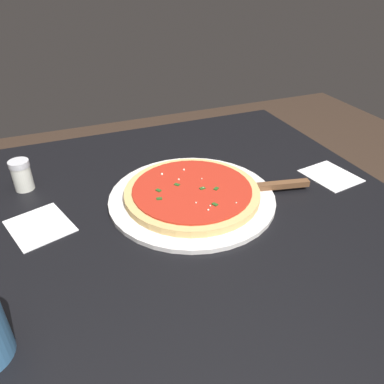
{
  "coord_description": "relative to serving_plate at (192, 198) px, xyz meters",
  "views": [
    {
      "loc": [
        -0.62,
        0.25,
        1.23
      ],
      "look_at": [
        0.05,
        -0.02,
        0.78
      ],
      "focal_mm": 35.16,
      "sensor_mm": 36.0,
      "label": 1
    }
  ],
  "objects": [
    {
      "name": "restaurant_table",
      "position": [
        -0.05,
        0.02,
        -0.14
      ],
      "size": [
        0.99,
        0.95,
        0.76
      ],
      "color": "black",
      "rests_on": "ground_plane"
    },
    {
      "name": "parmesan_shaker",
      "position": [
        0.19,
        0.35,
        0.03
      ],
      "size": [
        0.05,
        0.05,
        0.07
      ],
      "color": "silver",
      "rests_on": "restaurant_table"
    },
    {
      "name": "pizza_server",
      "position": [
        -0.04,
        -0.17,
        0.01
      ],
      "size": [
        0.09,
        0.22,
        0.01
      ],
      "color": "silver",
      "rests_on": "serving_plate"
    },
    {
      "name": "pizza",
      "position": [
        0.0,
        0.0,
        0.01
      ],
      "size": [
        0.3,
        0.3,
        0.02
      ],
      "color": "#DBB26B",
      "rests_on": "serving_plate"
    },
    {
      "name": "napkin_loose_left",
      "position": [
        -0.03,
        -0.36,
        -0.0
      ],
      "size": [
        0.14,
        0.13,
        0.0
      ],
      "primitive_type": "cube",
      "rotation": [
        0.0,
        0.0,
        0.15
      ],
      "color": "white",
      "rests_on": "restaurant_table"
    },
    {
      "name": "serving_plate",
      "position": [
        0.0,
        0.0,
        0.0
      ],
      "size": [
        0.37,
        0.37,
        0.01
      ],
      "primitive_type": "cylinder",
      "color": "white",
      "rests_on": "restaurant_table"
    },
    {
      "name": "napkin_folded_right",
      "position": [
        0.02,
        0.33,
        -0.0
      ],
      "size": [
        0.16,
        0.14,
        0.0
      ],
      "primitive_type": "cube",
      "rotation": [
        0.0,
        0.0,
        0.31
      ],
      "color": "white",
      "rests_on": "restaurant_table"
    }
  ]
}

